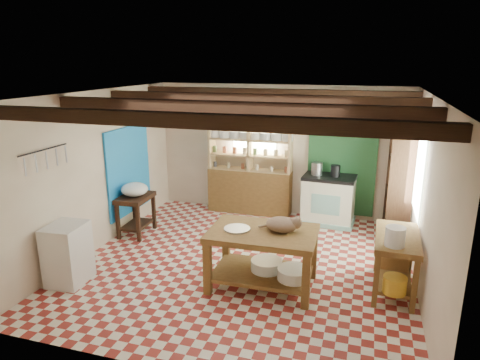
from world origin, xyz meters
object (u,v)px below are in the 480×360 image
(work_table, at_px, (262,258))
(stove, at_px, (328,200))
(cat, at_px, (282,225))
(right_counter, at_px, (395,263))
(white_cabinet, at_px, (68,254))
(prep_table, at_px, (136,215))

(work_table, xyz_separation_m, stove, (0.63, 2.70, 0.06))
(stove, xyz_separation_m, cat, (-0.38, -2.64, 0.45))
(stove, distance_m, right_counter, 2.56)
(white_cabinet, relative_size, cat, 1.96)
(work_table, bearing_deg, cat, 11.31)
(white_cabinet, xyz_separation_m, cat, (2.90, 0.74, 0.49))
(prep_table, bearing_deg, work_table, -26.12)
(work_table, bearing_deg, stove, 75.70)
(stove, relative_size, cat, 2.20)
(white_cabinet, height_order, right_counter, white_cabinet)
(work_table, relative_size, prep_table, 2.00)
(cat, bearing_deg, stove, 70.64)
(prep_table, bearing_deg, right_counter, -12.27)
(prep_table, bearing_deg, stove, 22.87)
(white_cabinet, bearing_deg, right_counter, 9.50)
(stove, bearing_deg, white_cabinet, -130.08)
(work_table, height_order, right_counter, work_table)
(white_cabinet, relative_size, right_counter, 0.76)
(stove, bearing_deg, work_table, -99.16)
(work_table, xyz_separation_m, cat, (0.25, 0.05, 0.51))
(stove, height_order, cat, cat)
(white_cabinet, distance_m, right_counter, 4.53)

